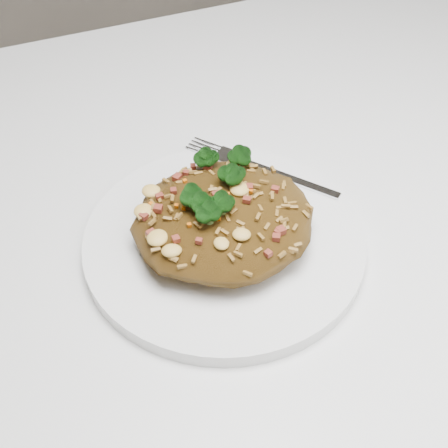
{
  "coord_description": "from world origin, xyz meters",
  "views": [
    {
      "loc": [
        -0.05,
        -0.37,
        1.16
      ],
      "look_at": [
        0.09,
        -0.02,
        0.78
      ],
      "focal_mm": 50.0,
      "sensor_mm": 36.0,
      "label": 1
    }
  ],
  "objects_px": {
    "fried_rice": "(223,212)",
    "plate": "(224,241)",
    "fork": "(269,171)",
    "dining_table": "(130,320)"
  },
  "relations": [
    {
      "from": "fried_rice",
      "to": "plate",
      "type": "bearing_deg",
      "value": -78.51
    },
    {
      "from": "plate",
      "to": "fork",
      "type": "xyz_separation_m",
      "value": [
        0.07,
        0.06,
        0.01
      ]
    },
    {
      "from": "dining_table",
      "to": "fork",
      "type": "bearing_deg",
      "value": 13.55
    },
    {
      "from": "plate",
      "to": "fried_rice",
      "type": "bearing_deg",
      "value": 101.49
    },
    {
      "from": "fork",
      "to": "fried_rice",
      "type": "bearing_deg",
      "value": -87.94
    },
    {
      "from": "plate",
      "to": "fried_rice",
      "type": "distance_m",
      "value": 0.04
    },
    {
      "from": "fork",
      "to": "dining_table",
      "type": "bearing_deg",
      "value": -114.38
    },
    {
      "from": "fried_rice",
      "to": "fork",
      "type": "xyz_separation_m",
      "value": [
        0.07,
        0.06,
        -0.03
      ]
    },
    {
      "from": "dining_table",
      "to": "plate",
      "type": "xyz_separation_m",
      "value": [
        0.09,
        -0.02,
        0.1
      ]
    },
    {
      "from": "plate",
      "to": "fork",
      "type": "relative_size",
      "value": 1.79
    }
  ]
}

